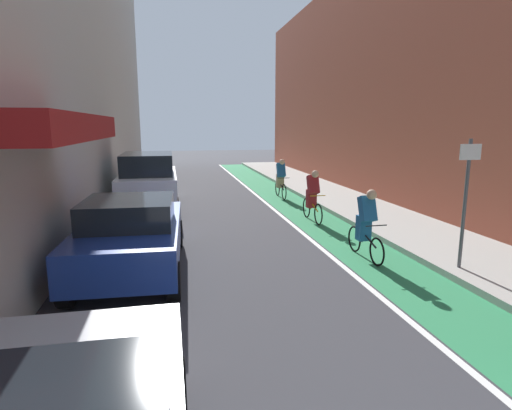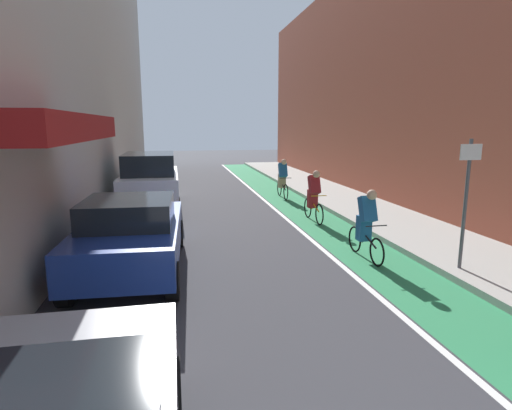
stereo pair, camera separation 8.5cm
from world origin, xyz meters
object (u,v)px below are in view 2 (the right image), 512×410
at_px(parked_suv_white, 150,180).
at_px(cyclist_trailing, 314,195).
at_px(street_sign_post, 467,193).
at_px(parked_sedan_blue, 131,234).
at_px(cyclist_far, 283,178).
at_px(cyclist_mid, 366,223).

bearing_deg(parked_suv_white, cyclist_trailing, -30.92).
bearing_deg(street_sign_post, parked_suv_white, 128.28).
xyz_separation_m(parked_sedan_blue, parked_suv_white, (0.00, 6.71, 0.23)).
bearing_deg(parked_sedan_blue, cyclist_far, 57.12).
relative_size(cyclist_mid, street_sign_post, 0.65).
bearing_deg(parked_suv_white, parked_sedan_blue, -90.02).
distance_m(parked_sedan_blue, street_sign_post, 6.62).
height_order(cyclist_trailing, cyclist_far, cyclist_far).
bearing_deg(parked_suv_white, street_sign_post, -51.72).
bearing_deg(cyclist_far, parked_suv_white, -166.08).
height_order(parked_sedan_blue, cyclist_trailing, cyclist_trailing).
relative_size(cyclist_trailing, street_sign_post, 0.66).
distance_m(parked_sedan_blue, cyclist_far, 9.52).
height_order(parked_sedan_blue, cyclist_far, cyclist_far).
bearing_deg(parked_suv_white, cyclist_mid, -53.68).
distance_m(parked_sedan_blue, parked_suv_white, 6.72).
bearing_deg(parked_sedan_blue, parked_suv_white, 89.98).
xyz_separation_m(cyclist_mid, street_sign_post, (1.40, -1.31, 0.85)).
height_order(parked_sedan_blue, street_sign_post, street_sign_post).
bearing_deg(cyclist_trailing, parked_suv_white, 149.08).
bearing_deg(cyclist_far, cyclist_mid, -91.16).
height_order(cyclist_trailing, street_sign_post, street_sign_post).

